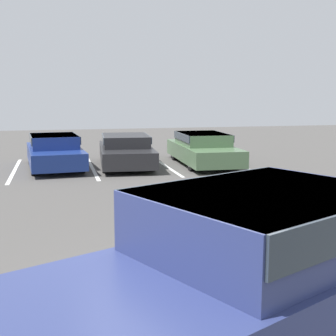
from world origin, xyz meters
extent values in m
plane|color=#4C4947|center=(0.00, 0.00, 0.00)|extent=(60.00, 60.00, 0.00)
cube|color=white|center=(-2.90, 11.75, 0.00)|extent=(0.12, 5.37, 0.01)
cube|color=white|center=(-0.27, 11.75, 0.00)|extent=(0.12, 5.37, 0.01)
cube|color=white|center=(2.36, 11.75, 0.00)|extent=(0.12, 5.37, 0.01)
cube|color=white|center=(5.00, 11.75, 0.00)|extent=(0.12, 5.37, 0.01)
cube|color=navy|center=(0.69, -0.81, 0.70)|extent=(6.42, 4.37, 0.89)
cube|color=navy|center=(0.41, -0.94, 1.43)|extent=(2.77, 2.55, 0.57)
cube|color=#2D3842|center=(0.41, -0.94, 1.56)|extent=(2.75, 2.58, 0.32)
cylinder|color=black|center=(2.04, 0.70, 0.43)|extent=(0.90, 0.63, 0.85)
cylinder|color=#ADADB2|center=(2.04, 0.70, 0.43)|extent=(0.56, 0.48, 0.47)
cube|color=navy|center=(-1.54, 11.87, 0.46)|extent=(2.08, 4.37, 0.56)
cube|color=navy|center=(-1.55, 11.95, 0.96)|extent=(1.71, 2.33, 0.44)
cube|color=#2D3842|center=(-1.55, 11.95, 1.04)|extent=(1.77, 2.29, 0.26)
cylinder|color=black|center=(-0.69, 10.70, 0.33)|extent=(0.26, 0.67, 0.66)
cylinder|color=#ADADB2|center=(-0.69, 10.70, 0.33)|extent=(0.24, 0.38, 0.36)
cylinder|color=black|center=(-2.20, 10.58, 0.33)|extent=(0.26, 0.67, 0.66)
cylinder|color=#ADADB2|center=(-2.20, 10.58, 0.33)|extent=(0.24, 0.38, 0.36)
cylinder|color=black|center=(-0.89, 13.16, 0.33)|extent=(0.26, 0.67, 0.66)
cylinder|color=#ADADB2|center=(-0.89, 13.16, 0.33)|extent=(0.24, 0.38, 0.36)
cylinder|color=black|center=(-2.40, 13.03, 0.33)|extent=(0.26, 0.67, 0.66)
cylinder|color=#ADADB2|center=(-2.40, 13.03, 0.33)|extent=(0.24, 0.38, 0.36)
cube|color=#232326|center=(0.95, 11.76, 0.45)|extent=(2.09, 4.43, 0.56)
cube|color=#232326|center=(0.96, 11.84, 0.93)|extent=(1.73, 2.35, 0.40)
cube|color=#2D3842|center=(0.96, 11.84, 1.01)|extent=(1.80, 2.31, 0.24)
cylinder|color=black|center=(1.63, 10.45, 0.30)|extent=(0.25, 0.62, 0.60)
cylinder|color=#ADADB2|center=(1.63, 10.45, 0.30)|extent=(0.24, 0.35, 0.33)
cylinder|color=black|center=(0.09, 10.57, 0.30)|extent=(0.25, 0.62, 0.60)
cylinder|color=#ADADB2|center=(0.09, 10.57, 0.30)|extent=(0.24, 0.35, 0.33)
cylinder|color=black|center=(1.81, 12.95, 0.30)|extent=(0.25, 0.62, 0.60)
cylinder|color=#ADADB2|center=(1.81, 12.95, 0.30)|extent=(0.24, 0.35, 0.33)
cylinder|color=black|center=(0.27, 13.06, 0.30)|extent=(0.25, 0.62, 0.60)
cylinder|color=#ADADB2|center=(0.27, 13.06, 0.30)|extent=(0.24, 0.35, 0.33)
cube|color=#4C6B47|center=(3.79, 11.54, 0.45)|extent=(1.93, 4.73, 0.57)
cube|color=#4C6B47|center=(3.79, 11.63, 0.95)|extent=(1.64, 2.48, 0.42)
cube|color=#2D3842|center=(3.79, 11.63, 1.03)|extent=(1.71, 2.43, 0.25)
cylinder|color=black|center=(4.51, 10.16, 0.31)|extent=(0.24, 0.63, 0.62)
cylinder|color=#ADADB2|center=(4.51, 10.16, 0.31)|extent=(0.25, 0.35, 0.34)
cylinder|color=black|center=(2.99, 10.21, 0.31)|extent=(0.24, 0.63, 0.62)
cylinder|color=#ADADB2|center=(2.99, 10.21, 0.31)|extent=(0.25, 0.35, 0.34)
cylinder|color=black|center=(4.60, 12.86, 0.31)|extent=(0.24, 0.63, 0.62)
cylinder|color=#ADADB2|center=(4.60, 12.86, 0.31)|extent=(0.25, 0.35, 0.34)
cylinder|color=black|center=(3.08, 12.91, 0.31)|extent=(0.24, 0.63, 0.62)
cylinder|color=#ADADB2|center=(3.08, 12.91, 0.31)|extent=(0.25, 0.35, 0.34)
camera|label=1|loc=(-1.47, -4.83, 2.60)|focal=50.00mm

